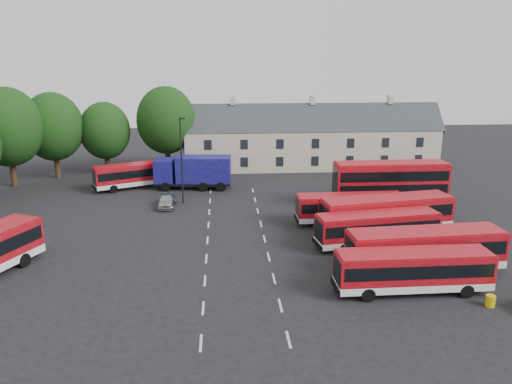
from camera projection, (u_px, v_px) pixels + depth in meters
ground at (207, 249)px, 41.63m from camera, size 140.00×140.00×0.00m
lane_markings at (236, 240)px, 43.71m from camera, size 5.15×33.80×0.01m
treeline at (28, 135)px, 57.00m from camera, size 29.92×32.59×12.01m
terrace_houses at (311, 140)px, 70.33m from camera, size 35.70×7.13×10.06m
bus_row_a at (413, 268)px, 33.68m from camera, size 10.52×2.55×2.97m
bus_row_b at (425, 247)px, 36.81m from camera, size 11.75×3.38×3.28m
bus_row_c at (378, 227)px, 41.72m from camera, size 10.65×3.83×2.95m
bus_row_d at (386, 212)px, 44.76m from camera, size 12.26×4.67×3.39m
bus_row_e at (350, 206)px, 47.37m from camera, size 10.16×2.48×2.87m
bus_dd_south at (390, 182)px, 52.26m from camera, size 11.80×2.81×4.83m
bus_dd_north at (382, 181)px, 54.13m from camera, size 10.09×3.45×4.05m
bus_north at (139, 173)px, 60.14m from camera, size 10.52×6.52×2.96m
box_truck at (194, 171)px, 59.41m from camera, size 9.14×3.48×3.92m
silver_car at (167, 200)px, 52.82m from camera, size 1.72×4.16×1.41m
grit_bin at (490, 301)px, 32.17m from camera, size 0.61×0.61×0.76m
lamppost at (182, 158)px, 52.89m from camera, size 0.64×0.27×9.30m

